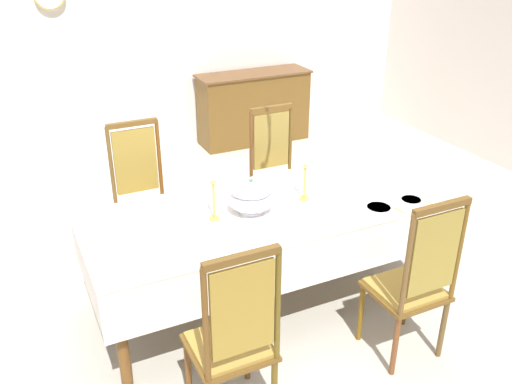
{
  "coord_description": "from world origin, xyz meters",
  "views": [
    {
      "loc": [
        -1.49,
        -3.15,
        2.55
      ],
      "look_at": [
        -0.07,
        -0.18,
        0.96
      ],
      "focal_mm": 38.63,
      "sensor_mm": 36.0,
      "label": 1
    }
  ],
  "objects_px": {
    "dining_table": "(261,219)",
    "spoon_primary": "(420,199)",
    "chair_north_b": "(277,172)",
    "spoon_secondary": "(391,206)",
    "candlestick_east": "(305,180)",
    "candlestick_west": "(214,198)",
    "chair_south_a": "(234,337)",
    "bowl_near_right": "(379,209)",
    "bowl_near_left": "(411,201)",
    "soup_tureen": "(251,196)",
    "sideboard": "(254,108)",
    "chair_south_b": "(415,280)",
    "chair_north_a": "(142,197)"
  },
  "relations": [
    {
      "from": "chair_south_b",
      "to": "chair_south_a",
      "type": "bearing_deg",
      "value": -180.0
    },
    {
      "from": "soup_tureen",
      "to": "candlestick_east",
      "type": "distance_m",
      "value": 0.42
    },
    {
      "from": "chair_north_b",
      "to": "bowl_near_left",
      "type": "distance_m",
      "value": 1.38
    },
    {
      "from": "soup_tureen",
      "to": "candlestick_east",
      "type": "height_order",
      "value": "candlestick_east"
    },
    {
      "from": "dining_table",
      "to": "candlestick_west",
      "type": "xyz_separation_m",
      "value": [
        -0.35,
        0.0,
        0.24
      ]
    },
    {
      "from": "dining_table",
      "to": "sideboard",
      "type": "distance_m",
      "value": 3.44
    },
    {
      "from": "chair_north_a",
      "to": "spoon_primary",
      "type": "bearing_deg",
      "value": 143.15
    },
    {
      "from": "candlestick_east",
      "to": "sideboard",
      "type": "bearing_deg",
      "value": 71.04
    },
    {
      "from": "bowl_near_right",
      "to": "sideboard",
      "type": "relative_size",
      "value": 0.14
    },
    {
      "from": "candlestick_west",
      "to": "spoon_secondary",
      "type": "height_order",
      "value": "candlestick_west"
    },
    {
      "from": "sideboard",
      "to": "bowl_near_left",
      "type": "bearing_deg",
      "value": 83.09
    },
    {
      "from": "candlestick_east",
      "to": "candlestick_west",
      "type": "bearing_deg",
      "value": 180.0
    },
    {
      "from": "candlestick_west",
      "to": "bowl_near_left",
      "type": "bearing_deg",
      "value": -15.94
    },
    {
      "from": "chair_south_a",
      "to": "sideboard",
      "type": "height_order",
      "value": "chair_south_a"
    },
    {
      "from": "chair_north_b",
      "to": "spoon_primary",
      "type": "bearing_deg",
      "value": 111.14
    },
    {
      "from": "chair_south_a",
      "to": "candlestick_east",
      "type": "relative_size",
      "value": 3.1
    },
    {
      "from": "spoon_primary",
      "to": "chair_north_a",
      "type": "bearing_deg",
      "value": 132.04
    },
    {
      "from": "dining_table",
      "to": "soup_tureen",
      "type": "bearing_deg",
      "value": -180.0
    },
    {
      "from": "spoon_primary",
      "to": "spoon_secondary",
      "type": "bearing_deg",
      "value": 168.05
    },
    {
      "from": "candlestick_east",
      "to": "spoon_primary",
      "type": "height_order",
      "value": "candlestick_east"
    },
    {
      "from": "dining_table",
      "to": "soup_tureen",
      "type": "height_order",
      "value": "soup_tureen"
    },
    {
      "from": "candlestick_west",
      "to": "spoon_secondary",
      "type": "bearing_deg",
      "value": -16.54
    },
    {
      "from": "spoon_secondary",
      "to": "sideboard",
      "type": "relative_size",
      "value": 0.12
    },
    {
      "from": "bowl_near_left",
      "to": "soup_tureen",
      "type": "bearing_deg",
      "value": 160.31
    },
    {
      "from": "chair_north_b",
      "to": "candlestick_west",
      "type": "distance_m",
      "value": 1.38
    },
    {
      "from": "candlestick_west",
      "to": "bowl_near_left",
      "type": "relative_size",
      "value": 2.32
    },
    {
      "from": "soup_tureen",
      "to": "candlestick_west",
      "type": "distance_m",
      "value": 0.27
    },
    {
      "from": "dining_table",
      "to": "candlestick_east",
      "type": "relative_size",
      "value": 6.41
    },
    {
      "from": "chair_south_a",
      "to": "bowl_near_right",
      "type": "relative_size",
      "value": 5.9
    },
    {
      "from": "bowl_near_left",
      "to": "bowl_near_right",
      "type": "relative_size",
      "value": 0.85
    },
    {
      "from": "chair_south_a",
      "to": "bowl_near_left",
      "type": "xyz_separation_m",
      "value": [
        1.6,
        0.54,
        0.22
      ]
    },
    {
      "from": "soup_tureen",
      "to": "spoon_primary",
      "type": "relative_size",
      "value": 1.8
    },
    {
      "from": "soup_tureen",
      "to": "candlestick_west",
      "type": "bearing_deg",
      "value": 180.0
    },
    {
      "from": "soup_tureen",
      "to": "bowl_near_right",
      "type": "xyz_separation_m",
      "value": [
        0.79,
        -0.38,
        -0.1
      ]
    },
    {
      "from": "dining_table",
      "to": "spoon_primary",
      "type": "distance_m",
      "value": 1.16
    },
    {
      "from": "chair_north_b",
      "to": "spoon_secondary",
      "type": "height_order",
      "value": "chair_north_b"
    },
    {
      "from": "candlestick_east",
      "to": "bowl_near_left",
      "type": "height_order",
      "value": "candlestick_east"
    },
    {
      "from": "chair_south_b",
      "to": "spoon_secondary",
      "type": "distance_m",
      "value": 0.65
    },
    {
      "from": "chair_south_a",
      "to": "soup_tureen",
      "type": "distance_m",
      "value": 1.11
    },
    {
      "from": "chair_south_a",
      "to": "candlestick_east",
      "type": "xyz_separation_m",
      "value": [
        0.95,
        0.93,
        0.35
      ]
    },
    {
      "from": "soup_tureen",
      "to": "bowl_near_left",
      "type": "bearing_deg",
      "value": -19.69
    },
    {
      "from": "chair_south_a",
      "to": "candlestick_east",
      "type": "bearing_deg",
      "value": 44.15
    },
    {
      "from": "candlestick_east",
      "to": "spoon_primary",
      "type": "distance_m",
      "value": 0.85
    },
    {
      "from": "chair_north_a",
      "to": "candlestick_west",
      "type": "relative_size",
      "value": 3.05
    },
    {
      "from": "candlestick_east",
      "to": "spoon_secondary",
      "type": "bearing_deg",
      "value": -35.38
    },
    {
      "from": "candlestick_west",
      "to": "candlestick_east",
      "type": "xyz_separation_m",
      "value": [
        0.69,
        -0.0,
        -0.01
      ]
    },
    {
      "from": "soup_tureen",
      "to": "spoon_primary",
      "type": "bearing_deg",
      "value": -16.84
    },
    {
      "from": "soup_tureen",
      "to": "sideboard",
      "type": "height_order",
      "value": "soup_tureen"
    },
    {
      "from": "chair_north_b",
      "to": "sideboard",
      "type": "distance_m",
      "value": 2.35
    },
    {
      "from": "chair_south_b",
      "to": "dining_table",
      "type": "bearing_deg",
      "value": 123.33
    }
  ]
}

